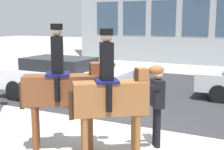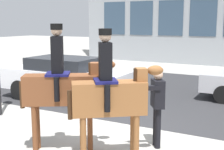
{
  "view_description": "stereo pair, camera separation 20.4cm",
  "coord_description": "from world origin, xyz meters",
  "px_view_note": "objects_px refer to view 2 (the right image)",
  "views": [
    {
      "loc": [
        3.05,
        -6.72,
        2.67
      ],
      "look_at": [
        0.19,
        -0.99,
        1.58
      ],
      "focal_mm": 50.0,
      "sensor_mm": 36.0,
      "label": 1
    },
    {
      "loc": [
        3.23,
        -6.63,
        2.67
      ],
      "look_at": [
        0.19,
        -0.99,
        1.58
      ],
      "focal_mm": 50.0,
      "sensor_mm": 36.0,
      "label": 2
    }
  ],
  "objects_px": {
    "pedestrian_bystander": "(157,102)",
    "street_car_near_lane": "(66,77)",
    "mounted_horse_lead": "(63,86)",
    "mounted_horse_companion": "(111,95)"
  },
  "relations": [
    {
      "from": "pedestrian_bystander",
      "to": "street_car_near_lane",
      "type": "distance_m",
      "value": 4.89
    },
    {
      "from": "mounted_horse_lead",
      "to": "pedestrian_bystander",
      "type": "height_order",
      "value": "mounted_horse_lead"
    },
    {
      "from": "mounted_horse_lead",
      "to": "pedestrian_bystander",
      "type": "xyz_separation_m",
      "value": [
        1.62,
        1.09,
        -0.38
      ]
    },
    {
      "from": "mounted_horse_lead",
      "to": "pedestrian_bystander",
      "type": "distance_m",
      "value": 1.99
    },
    {
      "from": "mounted_horse_lead",
      "to": "mounted_horse_companion",
      "type": "height_order",
      "value": "mounted_horse_lead"
    },
    {
      "from": "street_car_near_lane",
      "to": "pedestrian_bystander",
      "type": "bearing_deg",
      "value": -30.29
    },
    {
      "from": "mounted_horse_lead",
      "to": "mounted_horse_companion",
      "type": "bearing_deg",
      "value": -32.06
    },
    {
      "from": "pedestrian_bystander",
      "to": "street_car_near_lane",
      "type": "xyz_separation_m",
      "value": [
        -4.22,
        2.46,
        -0.2
      ]
    },
    {
      "from": "mounted_horse_lead",
      "to": "street_car_near_lane",
      "type": "height_order",
      "value": "mounted_horse_lead"
    },
    {
      "from": "mounted_horse_companion",
      "to": "street_car_near_lane",
      "type": "relative_size",
      "value": 0.56
    }
  ]
}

